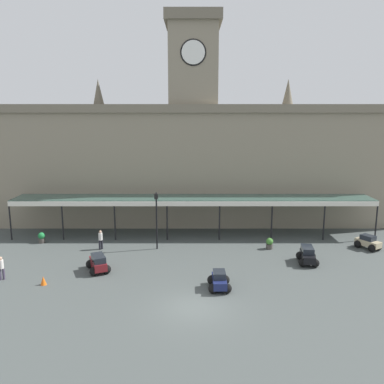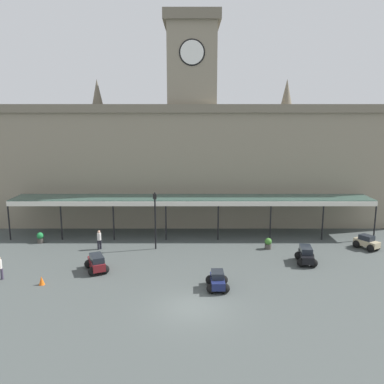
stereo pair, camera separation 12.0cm
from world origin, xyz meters
The scene contains 13 objects.
ground_plane centered at (0.00, 0.00, 0.00)m, with size 140.00×140.00×0.00m, color #454B4A.
station_building centered at (0.00, 19.60, 6.89)m, with size 42.98×5.99×21.03m.
entrance_canopy centered at (0.00, 14.37, 3.56)m, with size 33.60×3.26×3.71m.
car_maroon_estate centered at (-6.99, 5.64, 0.56)m, with size 2.10×2.42×1.27m.
car_beige_sedan centered at (14.97, 10.61, 0.50)m, with size 2.11×2.25×1.19m.
car_navy_sedan centered at (1.67, 2.63, 0.50)m, with size 1.53×2.06×1.19m.
car_black_estate centered at (8.80, 7.24, 0.56)m, with size 1.74×2.35×1.27m.
pedestrian_near_entrance centered at (-13.32, 4.08, 0.91)m, with size 0.36×0.34×1.67m.
pedestrian_beside_cars centered at (-7.90, 10.46, 0.91)m, with size 0.34×0.34×1.67m.
victorian_lamppost centered at (-3.11, 10.57, 3.07)m, with size 0.30×0.30×4.95m.
traffic_cone centered at (-10.13, 3.23, 0.30)m, with size 0.40×0.40×0.60m, color orange.
planter_by_canopy centered at (-13.62, 12.22, 0.49)m, with size 0.60×0.60×0.96m.
planter_near_kerb centered at (6.52, 10.57, 0.49)m, with size 0.60×0.60×0.96m.
Camera 2 is at (0.00, -21.62, 11.14)m, focal length 36.80 mm.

